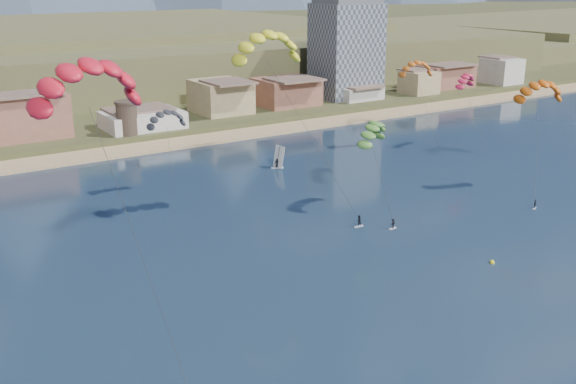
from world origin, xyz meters
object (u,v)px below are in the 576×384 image
Objects in this scene: apartment_tower at (346,48)px; kitesurfer_yellow at (268,43)px; watchtower at (127,118)px; kitesurfer_red at (86,76)px; kitesurfer_orange at (540,88)px; kitesurfer_green at (372,130)px; buoy at (492,262)px; windsurfer at (278,161)px.

apartment_tower is 0.93× the size of kitesurfer_yellow.
apartment_tower is at bearing 9.93° from watchtower.
kitesurfer_red is 1.01× the size of kitesurfer_yellow.
watchtower is 97.34m from kitesurfer_orange.
kitesurfer_green is (19.75, -71.42, 7.98)m from watchtower.
watchtower is (-80.00, -14.00, -11.45)m from apartment_tower.
kitesurfer_yellow reaches higher than buoy.
kitesurfer_red reaches higher than apartment_tower.
kitesurfer_yellow is 1.88× the size of kitesurfer_green.
kitesurfer_yellow is at bearing -134.79° from apartment_tower.
apartment_tower reaches higher than buoy.
watchtower is 45.17m from windsurfer.
apartment_tower is 110.20m from kitesurfer_yellow.
kitesurfer_orange is at bearing -48.12° from windsurfer.
windsurfer is at bearing 44.69° from kitesurfer_red.
buoy is (-35.79, -21.55, -19.79)m from kitesurfer_orange.
watchtower is at bearing 68.81° from kitesurfer_red.
kitesurfer_red reaches higher than buoy.
kitesurfer_red reaches higher than windsurfer.
kitesurfer_red is 64.29m from buoy.
kitesurfer_green is at bearing 87.62° from buoy.
kitesurfer_red is at bearing 175.45° from buoy.
watchtower is at bearing 100.37° from buoy.
kitesurfer_orange is (-25.69, -93.64, 2.09)m from apartment_tower.
watchtower is at bearing 105.46° from kitesurfer_green.
kitesurfer_red is at bearing -156.16° from kitesurfer_green.
apartment_tower is 131.76m from buoy.
kitesurfer_green is at bearing -24.42° from kitesurfer_yellow.
apartment_tower is at bearing 74.66° from kitesurfer_orange.
buoy is (15.69, -37.45, -29.69)m from kitesurfer_yellow.
kitesurfer_red is 94.08m from kitesurfer_orange.
apartment_tower is 43.27× the size of buoy.
kitesurfer_yellow is (2.82, -63.74, 23.45)m from watchtower.
watchtower is 0.25× the size of kitesurfer_red.
kitesurfer_yellow reaches higher than kitesurfer_orange.
kitesurfer_yellow is (40.32, 32.99, -1.54)m from kitesurfer_red.
kitesurfer_red reaches higher than kitesurfer_orange.
kitesurfer_yellow is (-77.18, -77.74, 12.00)m from apartment_tower.
kitesurfer_green reaches higher than watchtower.
kitesurfer_green reaches higher than buoy.
kitesurfer_green is 33.41m from windsurfer.
apartment_tower reaches higher than windsurfer.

